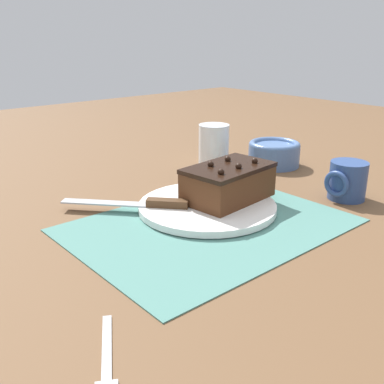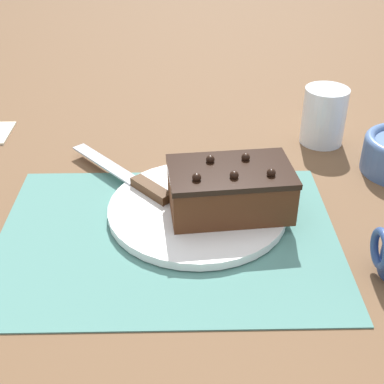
% 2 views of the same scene
% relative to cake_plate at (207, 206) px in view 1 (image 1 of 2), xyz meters
% --- Properties ---
extents(ground_plane, '(3.00, 3.00, 0.00)m').
position_rel_cake_plate_xyz_m(ground_plane, '(0.04, 0.05, -0.01)').
color(ground_plane, brown).
extents(placemat_woven, '(0.46, 0.34, 0.00)m').
position_rel_cake_plate_xyz_m(placemat_woven, '(0.04, 0.05, -0.01)').
color(placemat_woven, slate).
rests_on(placemat_woven, ground_plane).
extents(cake_plate, '(0.26, 0.26, 0.01)m').
position_rel_cake_plate_xyz_m(cake_plate, '(0.00, 0.00, 0.00)').
color(cake_plate, white).
rests_on(cake_plate, placemat_woven).
extents(chocolate_cake, '(0.18, 0.12, 0.08)m').
position_rel_cake_plate_xyz_m(chocolate_cake, '(-0.04, 0.01, 0.04)').
color(chocolate_cake, '#512D19').
rests_on(chocolate_cake, cake_plate).
extents(serving_knife, '(0.17, 0.19, 0.01)m').
position_rel_cake_plate_xyz_m(serving_knife, '(0.09, -0.06, 0.01)').
color(serving_knife, '#472D19').
rests_on(serving_knife, cake_plate).
extents(drinking_glass, '(0.08, 0.08, 0.10)m').
position_rel_cake_plate_xyz_m(drinking_glass, '(-0.23, -0.23, 0.04)').
color(drinking_glass, white).
rests_on(drinking_glass, ground_plane).
extents(small_bowl, '(0.13, 0.13, 0.06)m').
position_rel_cake_plate_xyz_m(small_bowl, '(-0.33, -0.12, 0.02)').
color(small_bowl, '#4C6B9E').
rests_on(small_bowl, ground_plane).
extents(coffee_mug, '(0.08, 0.07, 0.08)m').
position_rel_cake_plate_xyz_m(coffee_mug, '(-0.26, 0.13, 0.03)').
color(coffee_mug, navy).
rests_on(coffee_mug, ground_plane).
extents(dessert_fork, '(0.09, 0.14, 0.01)m').
position_rel_cake_plate_xyz_m(dessert_fork, '(0.36, 0.24, -0.01)').
color(dessert_fork, '#B7BABF').
rests_on(dessert_fork, ground_plane).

